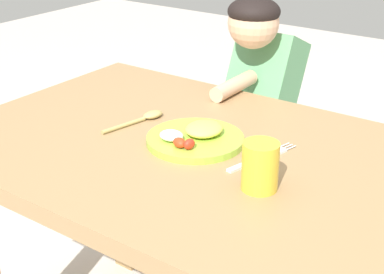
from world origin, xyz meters
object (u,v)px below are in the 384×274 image
object	(u,v)px
fork	(262,157)
spoon	(145,118)
drinking_cup	(260,166)
plate	(195,137)
person	(262,136)

from	to	relation	value
fork	spoon	xyz separation A→B (m)	(-0.35, 0.02, 0.00)
spoon	drinking_cup	distance (m)	0.44
drinking_cup	fork	bearing A→B (deg)	116.45
plate	fork	size ratio (longest dim) A/B	1.14
plate	person	world-z (taller)	person
person	drinking_cup	bearing A→B (deg)	117.65
drinking_cup	person	bearing A→B (deg)	117.65
plate	spoon	bearing A→B (deg)	168.81
fork	spoon	distance (m)	0.36
plate	fork	xyz separation A→B (m)	(0.17, 0.02, -0.01)
fork	spoon	world-z (taller)	spoon
plate	spoon	xyz separation A→B (m)	(-0.19, 0.04, -0.01)
spoon	person	bearing A→B (deg)	2.90
spoon	person	xyz separation A→B (m)	(0.08, 0.50, -0.22)
drinking_cup	spoon	bearing A→B (deg)	161.36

